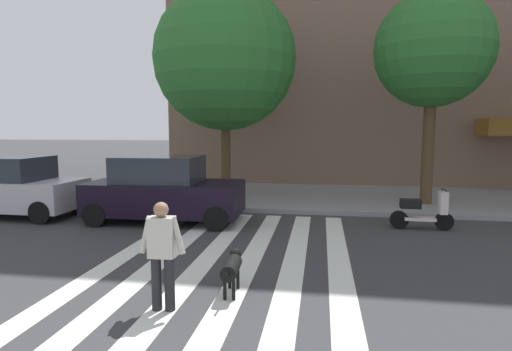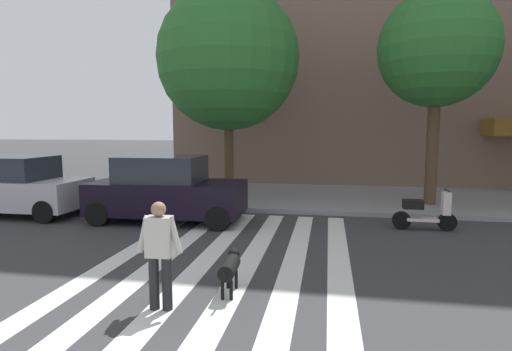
# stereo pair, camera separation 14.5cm
# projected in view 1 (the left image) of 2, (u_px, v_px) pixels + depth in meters

# --- Properties ---
(ground_plane) EXTENTS (160.00, 160.00, 0.00)m
(ground_plane) POSITION_uv_depth(u_px,v_px,m) (141.00, 274.00, 7.62)
(ground_plane) COLOR #353538
(sidewalk_far) EXTENTS (80.00, 6.00, 0.15)m
(sidewalk_far) POSITION_uv_depth(u_px,v_px,m) (237.00, 195.00, 16.22)
(sidewalk_far) COLOR gray
(sidewalk_far) RESTS_ON ground_plane
(crosswalk_stripes) EXTENTS (4.95, 10.96, 0.01)m
(crosswalk_stripes) POSITION_uv_depth(u_px,v_px,m) (215.00, 279.00, 7.40)
(crosswalk_stripes) COLOR silver
(crosswalk_stripes) RESTS_ON ground_plane
(parked_car_near_curb) EXTENTS (4.47, 2.00, 1.83)m
(parked_car_near_curb) POSITION_uv_depth(u_px,v_px,m) (6.00, 187.00, 12.67)
(parked_car_near_curb) COLOR silver
(parked_car_near_curb) RESTS_ON ground_plane
(parked_car_behind_first) EXTENTS (4.42, 2.11, 1.91)m
(parked_car_behind_first) POSITION_uv_depth(u_px,v_px,m) (164.00, 190.00, 11.87)
(parked_car_behind_first) COLOR black
(parked_car_behind_first) RESTS_ON ground_plane
(parked_scooter) EXTENTS (1.63, 0.50, 1.11)m
(parked_scooter) POSITION_uv_depth(u_px,v_px,m) (422.00, 212.00, 10.94)
(parked_scooter) COLOR black
(parked_scooter) RESTS_ON ground_plane
(street_tree_nearest) EXTENTS (5.15, 5.15, 7.62)m
(street_tree_nearest) POSITION_uv_depth(u_px,v_px,m) (225.00, 59.00, 14.80)
(street_tree_nearest) COLOR #4C3823
(street_tree_nearest) RESTS_ON sidewalk_far
(street_tree_middle) EXTENTS (3.80, 3.80, 7.03)m
(street_tree_middle) POSITION_uv_depth(u_px,v_px,m) (433.00, 50.00, 13.39)
(street_tree_middle) COLOR #4C3823
(street_tree_middle) RESTS_ON sidewalk_far
(pedestrian_dog_walker) EXTENTS (0.71, 0.26, 1.64)m
(pedestrian_dog_walker) POSITION_uv_depth(u_px,v_px,m) (162.00, 250.00, 6.02)
(pedestrian_dog_walker) COLOR black
(pedestrian_dog_walker) RESTS_ON ground_plane
(dog_on_leash) EXTENTS (0.30, 1.08, 0.65)m
(dog_on_leash) POSITION_uv_depth(u_px,v_px,m) (232.00, 267.00, 6.71)
(dog_on_leash) COLOR black
(dog_on_leash) RESTS_ON ground_plane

